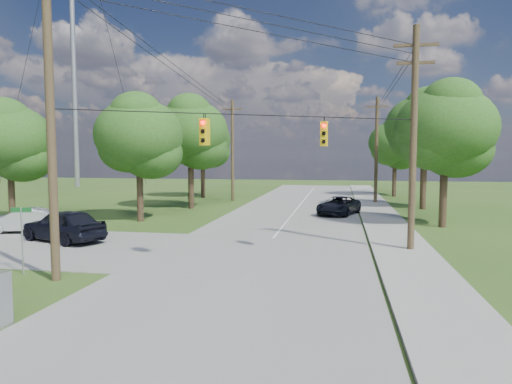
% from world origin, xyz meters
% --- Properties ---
extents(ground, '(140.00, 140.00, 0.00)m').
position_xyz_m(ground, '(0.00, 0.00, 0.00)').
color(ground, '#2D4F1A').
rests_on(ground, ground).
extents(main_road, '(10.00, 100.00, 0.03)m').
position_xyz_m(main_road, '(2.00, 5.00, 0.01)').
color(main_road, gray).
rests_on(main_road, ground).
extents(sidewalk_east, '(2.60, 100.00, 0.12)m').
position_xyz_m(sidewalk_east, '(8.70, 5.00, 0.06)').
color(sidewalk_east, gray).
rests_on(sidewalk_east, ground).
extents(pole_sw, '(2.00, 0.32, 12.00)m').
position_xyz_m(pole_sw, '(-4.60, 0.40, 6.23)').
color(pole_sw, brown).
rests_on(pole_sw, ground).
extents(pole_ne, '(2.00, 0.32, 10.50)m').
position_xyz_m(pole_ne, '(8.90, 8.00, 5.47)').
color(pole_ne, brown).
rests_on(pole_ne, ground).
extents(pole_north_e, '(2.00, 0.32, 10.00)m').
position_xyz_m(pole_north_e, '(8.90, 30.00, 5.13)').
color(pole_north_e, brown).
rests_on(pole_north_e, ground).
extents(pole_north_w, '(2.00, 0.32, 10.00)m').
position_xyz_m(pole_north_w, '(-5.00, 30.00, 5.13)').
color(pole_north_w, brown).
rests_on(pole_north_w, ground).
extents(power_lines, '(13.93, 29.62, 4.93)m').
position_xyz_m(power_lines, '(1.50, 11.54, 9.15)').
color(power_lines, black).
rests_on(power_lines, ground).
extents(traffic_signals, '(4.91, 3.27, 1.05)m').
position_xyz_m(traffic_signals, '(2.55, 4.43, 5.50)').
color(traffic_signals, yellow).
rests_on(traffic_signals, ground).
extents(radio_mast, '(0.70, 0.70, 45.00)m').
position_xyz_m(radio_mast, '(-32.00, 46.00, 22.50)').
color(radio_mast, '#9A9D9F').
rests_on(radio_mast, ground).
extents(tree_w_near, '(6.00, 6.00, 8.40)m').
position_xyz_m(tree_w_near, '(-8.00, 15.00, 5.92)').
color(tree_w_near, '#463423').
rests_on(tree_w_near, ground).
extents(tree_w_mid, '(6.40, 6.40, 9.22)m').
position_xyz_m(tree_w_mid, '(-7.00, 23.00, 6.58)').
color(tree_w_mid, '#463423').
rests_on(tree_w_mid, ground).
extents(tree_w_far, '(6.00, 6.00, 8.73)m').
position_xyz_m(tree_w_far, '(-9.00, 33.00, 6.25)').
color(tree_w_far, '#463423').
rests_on(tree_w_far, ground).
extents(tree_e_near, '(6.20, 6.20, 8.81)m').
position_xyz_m(tree_e_near, '(12.00, 16.00, 6.25)').
color(tree_e_near, '#463423').
rests_on(tree_e_near, ground).
extents(tree_e_mid, '(6.60, 6.60, 9.64)m').
position_xyz_m(tree_e_mid, '(12.50, 26.00, 6.91)').
color(tree_e_mid, '#463423').
rests_on(tree_e_mid, ground).
extents(tree_e_far, '(5.80, 5.80, 8.32)m').
position_xyz_m(tree_e_far, '(11.50, 38.00, 5.92)').
color(tree_e_far, '#463423').
rests_on(tree_e_far, ground).
extents(tree_cross_n, '(5.60, 5.60, 7.91)m').
position_xyz_m(tree_cross_n, '(-16.00, 12.50, 5.59)').
color(tree_cross_n, '#463423').
rests_on(tree_cross_n, ground).
extents(car_cross_dark, '(5.41, 3.68, 1.71)m').
position_xyz_m(car_cross_dark, '(-8.72, 7.17, 0.89)').
color(car_cross_dark, black).
rests_on(car_cross_dark, cross_road).
extents(car_cross_silver, '(4.50, 2.83, 1.40)m').
position_xyz_m(car_cross_silver, '(-12.74, 9.30, 0.73)').
color(car_cross_silver, '#BABEC2').
rests_on(car_cross_silver, cross_road).
extents(car_main_north, '(3.73, 5.40, 1.37)m').
position_xyz_m(car_main_north, '(5.50, 20.90, 0.72)').
color(car_main_north, black).
rests_on(car_main_north, main_road).
extents(street_name_sign, '(0.77, 0.19, 2.59)m').
position_xyz_m(street_name_sign, '(-6.35, 0.93, 1.65)').
color(street_name_sign, '#9A9D9F').
rests_on(street_name_sign, ground).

